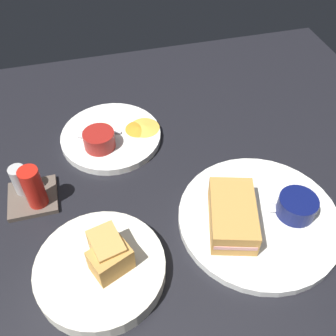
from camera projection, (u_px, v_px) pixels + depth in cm
name	position (u px, v px, depth cm)	size (l,w,h in cm)	color
ground_plane	(189.00, 203.00, 74.93)	(110.00, 110.00, 3.00)	black
plate_sandwich_main	(259.00, 219.00, 69.65)	(28.85, 28.85, 1.60)	white
sandwich_half_near	(232.00, 215.00, 66.26)	(14.70, 10.97, 4.80)	#C68C42
ramekin_dark_sauce	(297.00, 206.00, 68.17)	(6.88, 6.88, 3.66)	#0C144C
spoon_by_dark_ramekin	(264.00, 206.00, 70.10)	(5.69, 9.50, 0.80)	silver
plate_chips_companion	(111.00, 137.00, 84.51)	(21.59, 21.59, 1.60)	white
ramekin_light_gravy	(99.00, 139.00, 79.88)	(6.50, 6.50, 3.65)	maroon
spoon_by_gravy_ramekin	(89.00, 134.00, 83.37)	(3.09, 9.96, 0.80)	silver
plantain_chip_scatter	(131.00, 128.00, 84.83)	(9.38, 16.96, 0.60)	gold
bread_basket_rear	(102.00, 267.00, 61.62)	(20.86, 20.86, 8.17)	silver
condiment_caddy	(30.00, 189.00, 70.95)	(9.00, 9.00, 9.50)	brown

